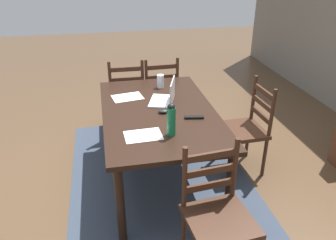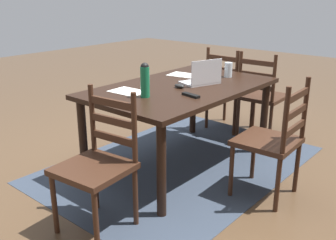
{
  "view_description": "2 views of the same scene",
  "coord_description": "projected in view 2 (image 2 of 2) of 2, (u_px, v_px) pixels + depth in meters",
  "views": [
    {
      "loc": [
        2.79,
        -0.48,
        2.08
      ],
      "look_at": [
        -0.12,
        0.11,
        0.58
      ],
      "focal_mm": 36.04,
      "sensor_mm": 36.0,
      "label": 1
    },
    {
      "loc": [
        2.62,
        2.07,
        1.57
      ],
      "look_at": [
        0.12,
        -0.06,
        0.46
      ],
      "focal_mm": 41.67,
      "sensor_mm": 36.0,
      "label": 2
    }
  ],
  "objects": [
    {
      "name": "chair_left_near",
      "position": [
        229.0,
        90.0,
        4.46
      ],
      "size": [
        0.45,
        0.45,
        0.95
      ],
      "color": "#3D2316",
      "rests_on": "ground"
    },
    {
      "name": "drinking_glass",
      "position": [
        228.0,
        70.0,
        3.74
      ],
      "size": [
        0.08,
        0.08,
        0.14
      ],
      "primitive_type": "cylinder",
      "color": "silver",
      "rests_on": "dining_table"
    },
    {
      "name": "chair_left_far",
      "position": [
        261.0,
        96.0,
        4.21
      ],
      "size": [
        0.46,
        0.46,
        0.95
      ],
      "color": "#3D2316",
      "rests_on": "ground"
    },
    {
      "name": "area_rug",
      "position": [
        180.0,
        164.0,
        3.66
      ],
      "size": [
        2.5,
        1.77,
        0.01
      ],
      "primitive_type": "cube",
      "color": "#333D4C",
      "rests_on": "ground"
    },
    {
      "name": "paper_stack_left",
      "position": [
        128.0,
        92.0,
        3.22
      ],
      "size": [
        0.22,
        0.31,
        0.0
      ],
      "primitive_type": "cube",
      "rotation": [
        0.0,
        0.0,
        0.05
      ],
      "color": "white",
      "rests_on": "dining_table"
    },
    {
      "name": "chair_far_head",
      "position": [
        272.0,
        141.0,
        2.97
      ],
      "size": [
        0.46,
        0.46,
        0.95
      ],
      "color": "#3D2316",
      "rests_on": "ground"
    },
    {
      "name": "computer_mouse",
      "position": [
        179.0,
        86.0,
        3.34
      ],
      "size": [
        0.06,
        0.1,
        0.03
      ],
      "primitive_type": "ellipsoid",
      "rotation": [
        0.0,
        0.0,
        -0.05
      ],
      "color": "black",
      "rests_on": "dining_table"
    },
    {
      "name": "ground_plane",
      "position": [
        180.0,
        164.0,
        3.66
      ],
      "size": [
        14.0,
        14.0,
        0.0
      ],
      "primitive_type": "plane",
      "color": "brown"
    },
    {
      "name": "dining_table",
      "position": [
        181.0,
        95.0,
        3.45
      ],
      "size": [
        1.69,
        1.03,
        0.76
      ],
      "color": "black",
      "rests_on": "ground"
    },
    {
      "name": "chair_right_far",
      "position": [
        98.0,
        165.0,
        2.57
      ],
      "size": [
        0.48,
        0.48,
        0.95
      ],
      "color": "#3D2316",
      "rests_on": "ground"
    },
    {
      "name": "water_bottle",
      "position": [
        145.0,
        79.0,
        3.02
      ],
      "size": [
        0.07,
        0.07,
        0.27
      ],
      "color": "#197247",
      "rests_on": "dining_table"
    },
    {
      "name": "paper_stack_right",
      "position": [
        184.0,
        75.0,
        3.84
      ],
      "size": [
        0.26,
        0.33,
        0.0
      ],
      "primitive_type": "cube",
      "rotation": [
        0.0,
        0.0,
        0.17
      ],
      "color": "white",
      "rests_on": "dining_table"
    },
    {
      "name": "laptop",
      "position": [
        203.0,
        78.0,
        3.46
      ],
      "size": [
        0.37,
        0.31,
        0.23
      ],
      "color": "silver",
      "rests_on": "dining_table"
    },
    {
      "name": "tv_remote",
      "position": [
        191.0,
        95.0,
        3.08
      ],
      "size": [
        0.07,
        0.17,
        0.02
      ],
      "primitive_type": "cube",
      "rotation": [
        0.0,
        0.0,
        2.97
      ],
      "color": "black",
      "rests_on": "dining_table"
    }
  ]
}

